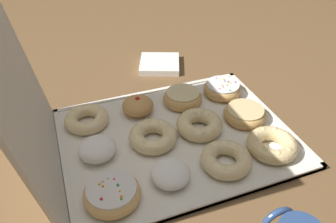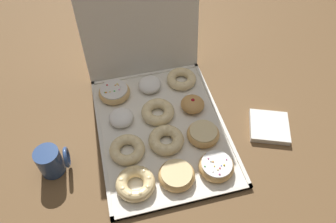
% 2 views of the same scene
% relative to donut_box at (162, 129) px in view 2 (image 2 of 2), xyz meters
% --- Properties ---
extents(ground_plane, '(3.00, 3.00, 0.00)m').
position_rel_donut_box_xyz_m(ground_plane, '(0.00, 0.00, -0.01)').
color(ground_plane, brown).
extents(donut_box, '(0.44, 0.57, 0.01)m').
position_rel_donut_box_xyz_m(donut_box, '(0.00, 0.00, 0.00)').
color(donut_box, silver).
rests_on(donut_box, ground).
extents(box_lid_open, '(0.44, 0.09, 0.59)m').
position_rel_donut_box_xyz_m(box_lid_open, '(0.00, 0.33, 0.29)').
color(box_lid_open, silver).
rests_on(box_lid_open, ground).
extents(cruller_donut_0, '(0.12, 0.12, 0.04)m').
position_rel_donut_box_xyz_m(cruller_donut_0, '(-0.13, -0.19, 0.02)').
color(cruller_donut_0, '#EACC8C').
rests_on(cruller_donut_0, donut_box).
extents(glazed_ring_donut_1, '(0.11, 0.11, 0.03)m').
position_rel_donut_box_xyz_m(glazed_ring_donut_1, '(0.00, -0.20, 0.02)').
color(glazed_ring_donut_1, tan).
rests_on(glazed_ring_donut_1, donut_box).
extents(sprinkle_donut_2, '(0.11, 0.11, 0.04)m').
position_rel_donut_box_xyz_m(sprinkle_donut_2, '(0.13, -0.20, 0.02)').
color(sprinkle_donut_2, tan).
rests_on(sprinkle_donut_2, donut_box).
extents(cruller_donut_3, '(0.12, 0.12, 0.04)m').
position_rel_donut_box_xyz_m(cruller_donut_3, '(-0.13, -0.07, 0.02)').
color(cruller_donut_3, beige).
rests_on(cruller_donut_3, donut_box).
extents(cruller_donut_4, '(0.12, 0.12, 0.04)m').
position_rel_donut_box_xyz_m(cruller_donut_4, '(-0.00, -0.06, 0.03)').
color(cruller_donut_4, beige).
rests_on(cruller_donut_4, donut_box).
extents(glazed_ring_donut_5, '(0.11, 0.11, 0.04)m').
position_rel_donut_box_xyz_m(glazed_ring_donut_5, '(0.13, -0.07, 0.02)').
color(glazed_ring_donut_5, tan).
rests_on(glazed_ring_donut_5, donut_box).
extents(powdered_filled_donut_6, '(0.09, 0.09, 0.04)m').
position_rel_donut_box_xyz_m(powdered_filled_donut_6, '(-0.13, 0.07, 0.03)').
color(powdered_filled_donut_6, white).
rests_on(powdered_filled_donut_6, donut_box).
extents(cruller_donut_7, '(0.12, 0.12, 0.04)m').
position_rel_donut_box_xyz_m(cruller_donut_7, '(-0.00, 0.06, 0.02)').
color(cruller_donut_7, beige).
rests_on(cruller_donut_7, donut_box).
extents(jelly_filled_donut_8, '(0.09, 0.09, 0.05)m').
position_rel_donut_box_xyz_m(jelly_filled_donut_8, '(0.13, 0.06, 0.03)').
color(jelly_filled_donut_8, tan).
rests_on(jelly_filled_donut_8, donut_box).
extents(sprinkle_donut_9, '(0.12, 0.12, 0.04)m').
position_rel_donut_box_xyz_m(sprinkle_donut_9, '(-0.14, 0.20, 0.02)').
color(sprinkle_donut_9, '#E5B770').
rests_on(sprinkle_donut_9, donut_box).
extents(powdered_filled_donut_10, '(0.09, 0.09, 0.04)m').
position_rel_donut_box_xyz_m(powdered_filled_donut_10, '(0.00, 0.20, 0.03)').
color(powdered_filled_donut_10, white).
rests_on(powdered_filled_donut_10, donut_box).
extents(cruller_donut_11, '(0.11, 0.11, 0.04)m').
position_rel_donut_box_xyz_m(cruller_donut_11, '(0.13, 0.20, 0.02)').
color(cruller_donut_11, beige).
rests_on(cruller_donut_11, donut_box).
extents(coffee_mug, '(0.10, 0.08, 0.10)m').
position_rel_donut_box_xyz_m(coffee_mug, '(-0.37, -0.07, 0.05)').
color(coffee_mug, navy).
rests_on(coffee_mug, ground).
extents(napkin_stack, '(0.17, 0.17, 0.02)m').
position_rel_donut_box_xyz_m(napkin_stack, '(0.37, -0.08, 0.01)').
color(napkin_stack, white).
rests_on(napkin_stack, ground).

